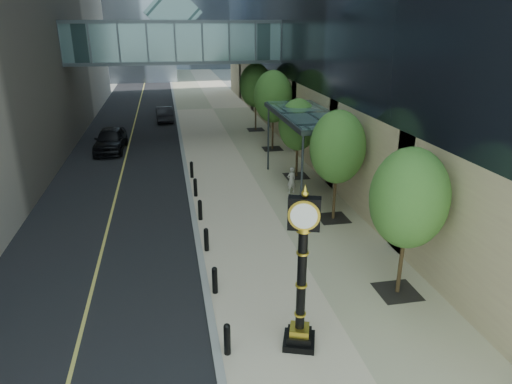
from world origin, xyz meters
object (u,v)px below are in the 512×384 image
car_far (164,114)px  car_near (110,140)px  pedestrian (291,180)px  street_clock (301,282)px

car_far → car_near: bearing=65.6°
pedestrian → car_far: bearing=-91.0°
street_clock → car_near: bearing=127.3°
street_clock → car_near: (-7.56, 23.36, -1.29)m
car_far → pedestrian: bearing=104.2°
street_clock → car_far: size_ratio=1.14×
street_clock → car_far: 33.78m
car_near → street_clock: bearing=-69.1°
pedestrian → car_far: (-6.72, 21.29, -0.09)m
pedestrian → street_clock: bearing=57.3°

